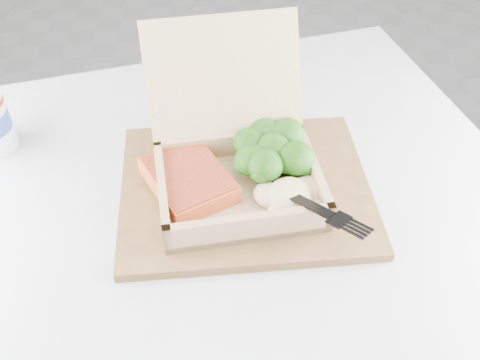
{
  "coord_description": "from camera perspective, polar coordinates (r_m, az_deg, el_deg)",
  "views": [
    {
      "loc": [
        0.24,
        -0.69,
        1.25
      ],
      "look_at": [
        0.26,
        -0.22,
        0.78
      ],
      "focal_mm": 40.0,
      "sensor_mm": 36.0,
      "label": 1
    }
  ],
  "objects": [
    {
      "name": "receipt",
      "position": [
        0.84,
        -1.98,
        7.55
      ],
      "size": [
        0.11,
        0.16,
        0.0
      ],
      "primitive_type": "cube",
      "rotation": [
        0.0,
        0.0,
        0.23
      ],
      "color": "white",
      "rests_on": "cafe_table"
    },
    {
      "name": "mashed_potatoes",
      "position": [
        0.65,
        5.36,
        -1.66
      ],
      "size": [
        0.09,
        0.08,
        0.03
      ],
      "primitive_type": "ellipsoid",
      "color": "#D0B586",
      "rests_on": "takeout_container"
    },
    {
      "name": "salmon_fillet",
      "position": [
        0.68,
        -5.53,
        0.03
      ],
      "size": [
        0.13,
        0.14,
        0.02
      ],
      "primitive_type": "cube",
      "rotation": [
        0.0,
        0.0,
        0.49
      ],
      "color": "#D7562A",
      "rests_on": "takeout_container"
    },
    {
      "name": "broccoli_pile",
      "position": [
        0.7,
        3.5,
        2.76
      ],
      "size": [
        0.12,
        0.12,
        0.04
      ],
      "primitive_type": null,
      "color": "#2E6D18",
      "rests_on": "takeout_container"
    },
    {
      "name": "takeout_container",
      "position": [
        0.68,
        -0.64,
        3.13
      ],
      "size": [
        0.23,
        0.26,
        0.18
      ],
      "rotation": [
        0.0,
        0.0,
        0.14
      ],
      "color": "tan",
      "rests_on": "serving_tray"
    },
    {
      "name": "cafe_table",
      "position": [
        0.82,
        -0.64,
        -13.98
      ],
      "size": [
        0.99,
        0.99,
        0.74
      ],
      "rotation": [
        0.0,
        0.0,
        0.25
      ],
      "color": "black",
      "rests_on": "floor"
    },
    {
      "name": "plastic_fork",
      "position": [
        0.65,
        4.27,
        -0.69
      ],
      "size": [
        0.13,
        0.15,
        0.03
      ],
      "rotation": [
        0.0,
        0.0,
        3.84
      ],
      "color": "black",
      "rests_on": "mashed_potatoes"
    },
    {
      "name": "floor",
      "position": [
        1.45,
        -11.16,
        -16.19
      ],
      "size": [
        4.0,
        4.0,
        0.0
      ],
      "primitive_type": "plane",
      "color": "#949499",
      "rests_on": "ground"
    },
    {
      "name": "serving_tray",
      "position": [
        0.7,
        0.56,
        -0.91
      ],
      "size": [
        0.34,
        0.27,
        0.01
      ],
      "primitive_type": "cube",
      "rotation": [
        0.0,
        0.0,
        0.05
      ],
      "color": "brown",
      "rests_on": "cafe_table"
    }
  ]
}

